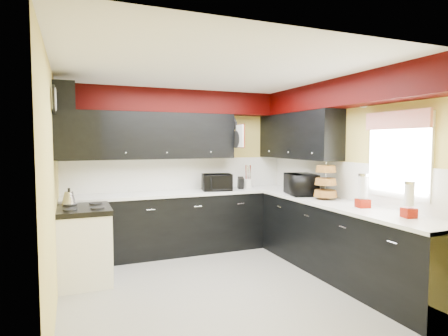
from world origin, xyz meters
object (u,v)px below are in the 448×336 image
utensil_crock (248,183)px  toaster_oven (217,182)px  knife_block (241,183)px  kettle (69,198)px  microwave (301,184)px

utensil_crock → toaster_oven: bearing=-171.2°
knife_block → kettle: 2.63m
microwave → toaster_oven: bearing=60.8°
toaster_oven → kettle: (-2.16, -0.43, -0.07)m
toaster_oven → knife_block: size_ratio=2.37×
toaster_oven → utensil_crock: (0.59, 0.09, -0.05)m
knife_block → kettle: size_ratio=1.04×
toaster_oven → kettle: 2.21m
microwave → kettle: bearing=95.4°
microwave → knife_block: bearing=43.8°
microwave → knife_block: size_ratio=2.89×
kettle → utensil_crock: bearing=10.7°
toaster_oven → kettle: size_ratio=2.46×
toaster_oven → utensil_crock: size_ratio=2.92×
knife_block → kettle: bearing=-156.1°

